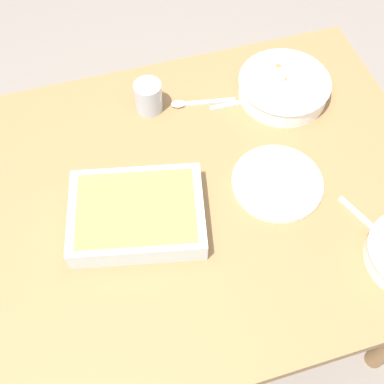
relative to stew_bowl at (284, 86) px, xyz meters
name	(u,v)px	position (x,y,z in m)	size (l,w,h in m)	color
ground_plane	(192,298)	(-0.33, -0.23, -0.77)	(6.00, 6.00, 0.00)	slate
dining_table	(192,211)	(-0.33, -0.23, -0.12)	(1.20, 0.90, 0.74)	olive
stew_bowl	(284,86)	(0.00, 0.00, 0.00)	(0.25, 0.25, 0.06)	white
baking_dish	(137,213)	(-0.47, -0.27, 0.00)	(0.34, 0.28, 0.06)	silver
drink_cup	(149,98)	(-0.36, 0.06, 0.01)	(0.07, 0.07, 0.08)	#B2BCC6
side_plate	(277,183)	(-0.12, -0.27, -0.03)	(0.22, 0.22, 0.01)	white
spoon_by_stew	(250,100)	(-0.09, 0.00, -0.03)	(0.18, 0.03, 0.01)	silver
spoon_by_broccoli	(377,231)	(0.05, -0.46, -0.03)	(0.08, 0.17, 0.01)	silver
spoon_spare	(194,103)	(-0.24, 0.03, -0.03)	(0.18, 0.05, 0.01)	silver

